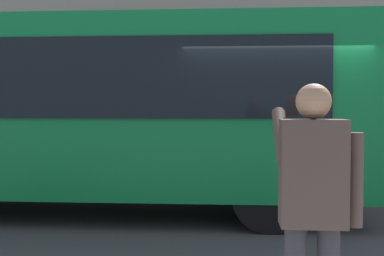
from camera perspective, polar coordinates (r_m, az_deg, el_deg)
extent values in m
plane|color=#38383A|center=(7.98, 8.71, -10.00)|extent=(60.00, 60.00, 0.00)
cube|color=#0F7238|center=(8.42, -12.81, 2.28)|extent=(9.00, 2.50, 2.60)
cube|color=black|center=(7.24, -15.80, 5.41)|extent=(7.60, 0.06, 1.10)
cylinder|color=black|center=(9.24, 7.56, -5.14)|extent=(1.00, 0.28, 1.00)
cylinder|color=black|center=(7.07, 8.54, -7.48)|extent=(1.00, 0.28, 1.00)
cube|color=#473833|center=(3.25, 13.29, -4.88)|extent=(0.40, 0.24, 0.66)
sphere|color=#A87A5B|center=(3.23, 13.37, 2.89)|extent=(0.22, 0.22, 0.22)
cylinder|color=#473833|center=(3.31, 17.76, -5.51)|extent=(0.09, 0.09, 0.58)
cylinder|color=#473833|center=(3.37, 9.88, -0.84)|extent=(0.09, 0.48, 0.37)
cube|color=black|center=(3.51, 10.99, 2.54)|extent=(0.07, 0.01, 0.14)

